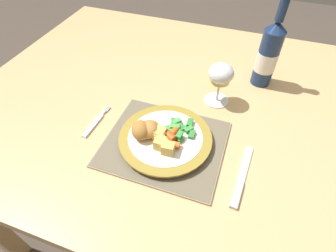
{
  "coord_description": "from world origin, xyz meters",
  "views": [
    {
      "loc": [
        0.16,
        -0.6,
        1.27
      ],
      "look_at": [
        0.01,
        -0.16,
        0.78
      ],
      "focal_mm": 28.0,
      "sensor_mm": 36.0,
      "label": 1
    }
  ],
  "objects_px": {
    "wine_glass": "(221,76)",
    "table_knife": "(241,181)",
    "dinner_plate": "(165,139)",
    "dining_table": "(181,117)",
    "bottle": "(268,54)",
    "fork": "(95,123)"
  },
  "relations": [
    {
      "from": "dining_table",
      "to": "bottle",
      "type": "distance_m",
      "value": 0.33
    },
    {
      "from": "wine_glass",
      "to": "bottle",
      "type": "xyz_separation_m",
      "value": [
        0.12,
        0.14,
        0.01
      ]
    },
    {
      "from": "dinner_plate",
      "to": "fork",
      "type": "height_order",
      "value": "dinner_plate"
    },
    {
      "from": "dining_table",
      "to": "bottle",
      "type": "height_order",
      "value": "bottle"
    },
    {
      "from": "bottle",
      "to": "wine_glass",
      "type": "bearing_deg",
      "value": -129.55
    },
    {
      "from": "fork",
      "to": "dinner_plate",
      "type": "bearing_deg",
      "value": 0.33
    },
    {
      "from": "wine_glass",
      "to": "table_knife",
      "type": "bearing_deg",
      "value": -66.62
    },
    {
      "from": "table_knife",
      "to": "wine_glass",
      "type": "bearing_deg",
      "value": 113.38
    },
    {
      "from": "dining_table",
      "to": "dinner_plate",
      "type": "bearing_deg",
      "value": -86.68
    },
    {
      "from": "table_knife",
      "to": "dinner_plate",
      "type": "bearing_deg",
      "value": 165.69
    },
    {
      "from": "dining_table",
      "to": "table_knife",
      "type": "distance_m",
      "value": 0.33
    },
    {
      "from": "dining_table",
      "to": "dinner_plate",
      "type": "xyz_separation_m",
      "value": [
        0.01,
        -0.19,
        0.1
      ]
    },
    {
      "from": "dining_table",
      "to": "fork",
      "type": "height_order",
      "value": "fork"
    },
    {
      "from": "fork",
      "to": "bottle",
      "type": "xyz_separation_m",
      "value": [
        0.42,
        0.35,
        0.1
      ]
    },
    {
      "from": "dinner_plate",
      "to": "table_knife",
      "type": "height_order",
      "value": "dinner_plate"
    },
    {
      "from": "table_knife",
      "to": "wine_glass",
      "type": "distance_m",
      "value": 0.3
    },
    {
      "from": "dining_table",
      "to": "bottle",
      "type": "bearing_deg",
      "value": 36.79
    },
    {
      "from": "dining_table",
      "to": "wine_glass",
      "type": "height_order",
      "value": "wine_glass"
    },
    {
      "from": "dining_table",
      "to": "table_knife",
      "type": "xyz_separation_m",
      "value": [
        0.22,
        -0.24,
        0.09
      ]
    },
    {
      "from": "fork",
      "to": "bottle",
      "type": "relative_size",
      "value": 0.45
    },
    {
      "from": "dinner_plate",
      "to": "bottle",
      "type": "height_order",
      "value": "bottle"
    },
    {
      "from": "fork",
      "to": "wine_glass",
      "type": "relative_size",
      "value": 1.01
    }
  ]
}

